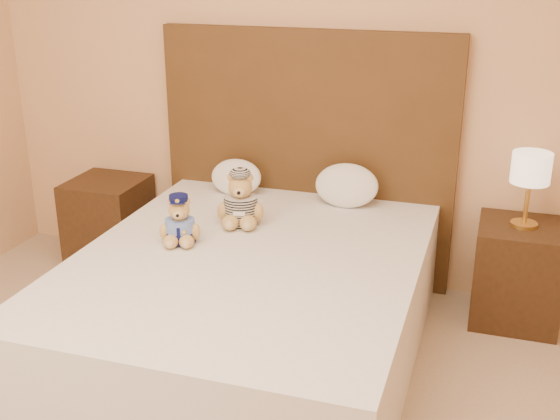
% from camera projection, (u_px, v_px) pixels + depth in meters
% --- Properties ---
extents(bed, '(1.60, 2.00, 0.55)m').
position_uv_depth(bed, '(249.00, 307.00, 3.43)').
color(bed, white).
rests_on(bed, ground).
extents(headboard, '(1.75, 0.08, 1.50)m').
position_uv_depth(headboard, '(306.00, 158.00, 4.16)').
color(headboard, '#4A2F16').
rests_on(headboard, ground).
extents(nightstand_left, '(0.45, 0.45, 0.55)m').
position_uv_depth(nightstand_left, '(109.00, 221.00, 4.50)').
color(nightstand_left, '#3A2112').
rests_on(nightstand_left, ground).
extents(nightstand_right, '(0.45, 0.45, 0.55)m').
position_uv_depth(nightstand_right, '(517.00, 273.00, 3.78)').
color(nightstand_right, '#3A2112').
rests_on(nightstand_right, ground).
extents(lamp, '(0.20, 0.20, 0.40)m').
position_uv_depth(lamp, '(531.00, 172.00, 3.58)').
color(lamp, gold).
rests_on(lamp, nightstand_right).
extents(teddy_police, '(0.27, 0.26, 0.25)m').
position_uv_depth(teddy_police, '(180.00, 219.00, 3.44)').
color(teddy_police, '#AA8142').
rests_on(teddy_police, bed).
extents(teddy_prisoner, '(0.31, 0.30, 0.29)m').
position_uv_depth(teddy_prisoner, '(241.00, 199.00, 3.66)').
color(teddy_prisoner, '#AA8142').
rests_on(teddy_prisoner, bed).
extents(pillow_left, '(0.31, 0.20, 0.22)m').
position_uv_depth(pillow_left, '(236.00, 175.00, 4.14)').
color(pillow_left, white).
rests_on(pillow_left, bed).
extents(pillow_right, '(0.36, 0.23, 0.25)m').
position_uv_depth(pillow_right, '(347.00, 184.00, 3.94)').
color(pillow_right, white).
rests_on(pillow_right, bed).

